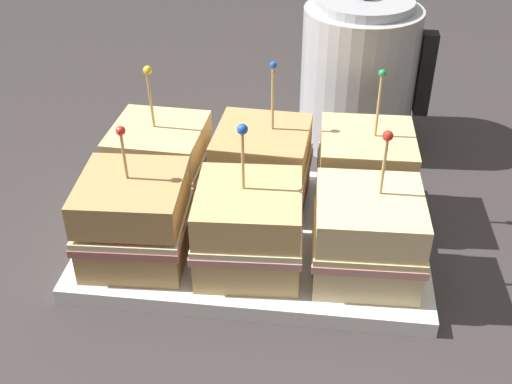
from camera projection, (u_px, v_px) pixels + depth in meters
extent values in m
plane|color=#383333|center=(256.00, 240.00, 0.75)|extent=(6.00, 6.00, 0.00)
cube|color=white|center=(256.00, 237.00, 0.75)|extent=(0.38, 0.26, 0.01)
cube|color=white|center=(256.00, 231.00, 0.74)|extent=(0.38, 0.26, 0.01)
cube|color=tan|center=(137.00, 241.00, 0.69)|extent=(0.11, 0.11, 0.04)
cube|color=#B26B60|center=(135.00, 224.00, 0.68)|extent=(0.12, 0.12, 0.01)
cube|color=beige|center=(134.00, 218.00, 0.67)|extent=(0.11, 0.11, 0.01)
cylinder|color=red|center=(129.00, 224.00, 0.65)|extent=(0.06, 0.06, 0.00)
cube|color=tan|center=(132.00, 197.00, 0.66)|extent=(0.11, 0.11, 0.04)
cylinder|color=tan|center=(124.00, 159.00, 0.64)|extent=(0.00, 0.01, 0.07)
sphere|color=red|center=(121.00, 131.00, 0.62)|extent=(0.01, 0.01, 0.01)
cube|color=tan|center=(251.00, 249.00, 0.68)|extent=(0.11, 0.11, 0.04)
cube|color=tan|center=(251.00, 231.00, 0.66)|extent=(0.12, 0.12, 0.01)
cube|color=beige|center=(251.00, 225.00, 0.66)|extent=(0.12, 0.12, 0.01)
cube|color=#E0B771|center=(251.00, 207.00, 0.65)|extent=(0.11, 0.11, 0.04)
cylinder|color=tan|center=(243.00, 164.00, 0.62)|extent=(0.00, 0.01, 0.08)
sphere|color=blue|center=(242.00, 129.00, 0.60)|extent=(0.01, 0.01, 0.01)
cube|color=beige|center=(364.00, 256.00, 0.67)|extent=(0.11, 0.11, 0.04)
cube|color=tan|center=(367.00, 238.00, 0.65)|extent=(0.12, 0.12, 0.01)
cube|color=beige|center=(367.00, 232.00, 0.65)|extent=(0.11, 0.11, 0.01)
cube|color=beige|center=(370.00, 214.00, 0.64)|extent=(0.11, 0.11, 0.04)
cylinder|color=tan|center=(383.00, 170.00, 0.62)|extent=(0.00, 0.01, 0.08)
sphere|color=red|center=(388.00, 136.00, 0.60)|extent=(0.01, 0.01, 0.01)
cube|color=#DBB77A|center=(162.00, 180.00, 0.79)|extent=(0.11, 0.11, 0.04)
cube|color=tan|center=(161.00, 163.00, 0.78)|extent=(0.12, 0.12, 0.01)
cube|color=beige|center=(160.00, 158.00, 0.77)|extent=(0.11, 0.11, 0.01)
cube|color=#E8C281|center=(158.00, 142.00, 0.76)|extent=(0.11, 0.11, 0.04)
cylinder|color=tan|center=(151.00, 103.00, 0.73)|extent=(0.00, 0.01, 0.08)
sphere|color=yellow|center=(148.00, 70.00, 0.71)|extent=(0.01, 0.01, 0.01)
cube|color=tan|center=(264.00, 187.00, 0.78)|extent=(0.11, 0.11, 0.04)
cube|color=tan|center=(264.00, 170.00, 0.76)|extent=(0.12, 0.12, 0.01)
cube|color=beige|center=(264.00, 165.00, 0.76)|extent=(0.11, 0.11, 0.01)
cylinder|color=red|center=(263.00, 169.00, 0.74)|extent=(0.06, 0.06, 0.00)
cube|color=tan|center=(265.00, 145.00, 0.74)|extent=(0.11, 0.11, 0.04)
cylinder|color=tan|center=(273.00, 102.00, 0.72)|extent=(0.00, 0.01, 0.09)
sphere|color=blue|center=(273.00, 65.00, 0.69)|extent=(0.01, 0.01, 0.01)
cube|color=#DBB77A|center=(362.00, 192.00, 0.77)|extent=(0.11, 0.11, 0.04)
cube|color=#B26B60|center=(364.00, 175.00, 0.75)|extent=(0.11, 0.11, 0.01)
cube|color=beige|center=(365.00, 170.00, 0.75)|extent=(0.11, 0.11, 0.01)
cylinder|color=red|center=(366.00, 174.00, 0.73)|extent=(0.06, 0.06, 0.00)
cube|color=#E8C281|center=(367.00, 150.00, 0.73)|extent=(0.11, 0.11, 0.04)
cylinder|color=tan|center=(378.00, 109.00, 0.70)|extent=(0.00, 0.00, 0.09)
sphere|color=green|center=(382.00, 73.00, 0.68)|extent=(0.01, 0.01, 0.01)
cylinder|color=#B7BABF|center=(358.00, 77.00, 0.90)|extent=(0.16, 0.16, 0.19)
cylinder|color=#B7BABF|center=(365.00, 4.00, 0.84)|extent=(0.13, 0.13, 0.01)
cube|color=black|center=(425.00, 74.00, 0.88)|extent=(0.02, 0.02, 0.12)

